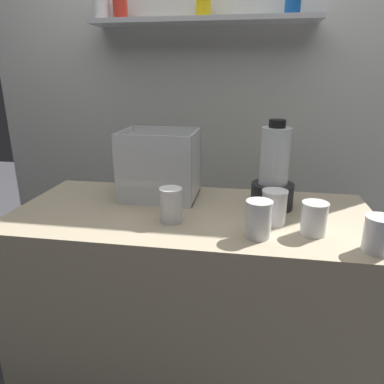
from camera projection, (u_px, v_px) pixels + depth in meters
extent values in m
cube|color=tan|center=(192.00, 308.00, 1.54)|extent=(1.40, 0.64, 0.90)
cube|color=silver|center=(215.00, 104.00, 2.00)|extent=(2.60, 0.04, 2.50)
cube|color=silver|center=(203.00, 21.00, 1.77)|extent=(1.14, 0.20, 0.02)
cylinder|color=red|center=(120.00, 9.00, 1.82)|extent=(0.08, 0.08, 0.11)
cylinder|color=yellow|center=(203.00, 6.00, 1.76)|extent=(0.08, 0.08, 0.11)
cylinder|color=#1959B2|center=(293.00, 3.00, 1.67)|extent=(0.08, 0.08, 0.11)
cylinder|color=white|center=(101.00, 6.00, 1.83)|extent=(0.08, 0.08, 0.13)
cube|color=white|center=(161.00, 196.00, 1.56)|extent=(0.31, 0.25, 0.01)
cube|color=white|center=(152.00, 172.00, 1.40)|extent=(0.31, 0.01, 0.29)
cube|color=white|center=(167.00, 158.00, 1.64)|extent=(0.31, 0.01, 0.29)
cube|color=white|center=(125.00, 163.00, 1.54)|extent=(0.01, 0.25, 0.29)
cube|color=white|center=(195.00, 166.00, 1.50)|extent=(0.01, 0.25, 0.29)
cone|color=orange|center=(152.00, 190.00, 1.58)|extent=(0.14, 0.17, 0.03)
cone|color=orange|center=(162.00, 193.00, 1.54)|extent=(0.08, 0.19, 0.03)
cone|color=orange|center=(164.00, 191.00, 1.57)|extent=(0.13, 0.13, 0.03)
cone|color=orange|center=(149.00, 189.00, 1.59)|extent=(0.16, 0.07, 0.03)
cone|color=orange|center=(162.00, 187.00, 1.53)|extent=(0.18, 0.10, 0.03)
cone|color=orange|center=(167.00, 185.00, 1.56)|extent=(0.06, 0.18, 0.03)
cone|color=orange|center=(166.00, 185.00, 1.57)|extent=(0.13, 0.15, 0.02)
cone|color=orange|center=(167.00, 186.00, 1.56)|extent=(0.19, 0.08, 0.03)
cylinder|color=black|center=(272.00, 195.00, 1.42)|extent=(0.17, 0.17, 0.10)
cylinder|color=silver|center=(275.00, 156.00, 1.37)|extent=(0.11, 0.11, 0.22)
cylinder|color=red|center=(273.00, 179.00, 1.40)|extent=(0.10, 0.10, 0.04)
cylinder|color=black|center=(277.00, 124.00, 1.33)|extent=(0.06, 0.06, 0.03)
cylinder|color=white|center=(171.00, 206.00, 1.28)|extent=(0.08, 0.08, 0.12)
cylinder|color=orange|center=(171.00, 212.00, 1.29)|extent=(0.07, 0.07, 0.07)
cylinder|color=white|center=(171.00, 189.00, 1.26)|extent=(0.08, 0.08, 0.01)
cylinder|color=white|center=(258.00, 220.00, 1.16)|extent=(0.08, 0.08, 0.12)
cylinder|color=maroon|center=(258.00, 227.00, 1.17)|extent=(0.08, 0.08, 0.07)
cylinder|color=white|center=(260.00, 202.00, 1.14)|extent=(0.09, 0.09, 0.01)
cylinder|color=white|center=(274.00, 208.00, 1.27)|extent=(0.09, 0.09, 0.12)
cylinder|color=red|center=(273.00, 213.00, 1.27)|extent=(0.08, 0.08, 0.08)
cylinder|color=white|center=(275.00, 191.00, 1.25)|extent=(0.09, 0.09, 0.01)
cylinder|color=white|center=(314.00, 219.00, 1.18)|extent=(0.08, 0.08, 0.11)
cylinder|color=orange|center=(313.00, 224.00, 1.19)|extent=(0.08, 0.08, 0.07)
cylinder|color=white|center=(316.00, 204.00, 1.16)|extent=(0.09, 0.09, 0.01)
cylinder|color=white|center=(379.00, 235.00, 1.06)|extent=(0.09, 0.09, 0.11)
cylinder|color=red|center=(378.00, 242.00, 1.07)|extent=(0.08, 0.08, 0.06)
cylinder|color=white|center=(382.00, 218.00, 1.05)|extent=(0.09, 0.09, 0.01)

